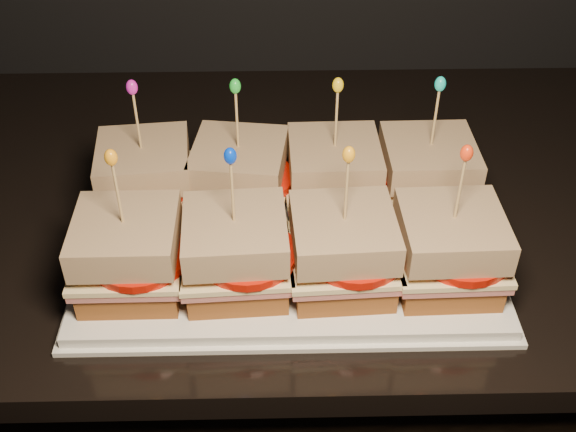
{
  "coord_description": "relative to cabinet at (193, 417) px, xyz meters",
  "views": [
    {
      "loc": [
        0.54,
        0.96,
        1.47
      ],
      "look_at": [
        0.56,
        1.56,
        0.98
      ],
      "focal_mm": 45.0,
      "sensor_mm": 36.0,
      "label": 1
    }
  ],
  "objects": [
    {
      "name": "sandwich_6_tomato",
      "position": [
        0.22,
        -0.2,
        0.54
      ],
      "size": [
        0.1,
        0.1,
        0.01
      ],
      "primitive_type": "cylinder",
      "color": "red",
      "rests_on": "sandwich_6_cheese"
    },
    {
      "name": "platter",
      "position": [
        0.16,
        -0.13,
        0.49
      ],
      "size": [
        0.45,
        0.28,
        0.02
      ],
      "primitive_type": "cube",
      "color": "white",
      "rests_on": "granite_slab"
    },
    {
      "name": "sandwich_2_tomato",
      "position": [
        0.22,
        -0.07,
        0.54
      ],
      "size": [
        0.1,
        0.1,
        0.01
      ],
      "primitive_type": "cylinder",
      "color": "red",
      "rests_on": "sandwich_2_cheese"
    },
    {
      "name": "sandwich_0_bread_bot",
      "position": [
        -0.0,
        -0.06,
        0.51
      ],
      "size": [
        0.11,
        0.11,
        0.03
      ],
      "primitive_type": "cube",
      "rotation": [
        0.0,
        0.0,
        0.1
      ],
      "color": "brown",
      "rests_on": "platter"
    },
    {
      "name": "sandwich_3_tomato",
      "position": [
        0.33,
        -0.07,
        0.54
      ],
      "size": [
        0.1,
        0.1,
        0.01
      ],
      "primitive_type": "cylinder",
      "color": "red",
      "rests_on": "sandwich_3_cheese"
    },
    {
      "name": "sandwich_0_pick",
      "position": [
        -0.0,
        -0.06,
        0.61
      ],
      "size": [
        0.0,
        0.0,
        0.09
      ],
      "primitive_type": "cylinder",
      "color": "tan",
      "rests_on": "sandwich_0_bread_top"
    },
    {
      "name": "sandwich_5_cheese",
      "position": [
        0.1,
        -0.19,
        0.54
      ],
      "size": [
        0.12,
        0.11,
        0.01
      ],
      "primitive_type": "cube",
      "rotation": [
        0.0,
        0.0,
        0.06
      ],
      "color": "#FEE6A3",
      "rests_on": "sandwich_5_ham"
    },
    {
      "name": "sandwich_5_ham",
      "position": [
        0.1,
        -0.19,
        0.53
      ],
      "size": [
        0.11,
        0.11,
        0.01
      ],
      "primitive_type": "cube",
      "rotation": [
        0.0,
        0.0,
        0.06
      ],
      "color": "#BB6962",
      "rests_on": "sandwich_5_bread_bot"
    },
    {
      "name": "sandwich_2_bread_bot",
      "position": [
        0.21,
        -0.06,
        0.51
      ],
      "size": [
        0.1,
        0.1,
        0.03
      ],
      "primitive_type": "cube",
      "rotation": [
        0.0,
        0.0,
        0.02
      ],
      "color": "brown",
      "rests_on": "platter"
    },
    {
      "name": "sandwich_3_bread_top",
      "position": [
        0.32,
        -0.06,
        0.56
      ],
      "size": [
        0.1,
        0.1,
        0.03
      ],
      "primitive_type": "cube",
      "rotation": [
        0.0,
        0.0,
        0.02
      ],
      "color": "brown",
      "rests_on": "sandwich_3_tomato"
    },
    {
      "name": "sandwich_5_bread_bot",
      "position": [
        0.1,
        -0.19,
        0.51
      ],
      "size": [
        0.1,
        0.1,
        0.03
      ],
      "primitive_type": "cube",
      "rotation": [
        0.0,
        0.0,
        0.06
      ],
      "color": "brown",
      "rests_on": "platter"
    },
    {
      "name": "sandwich_2_frill",
      "position": [
        0.21,
        -0.06,
        0.66
      ],
      "size": [
        0.01,
        0.01,
        0.02
      ],
      "primitive_type": "ellipsoid",
      "color": "yellow",
      "rests_on": "sandwich_2_pick"
    },
    {
      "name": "sandwich_7_cheese",
      "position": [
        0.32,
        -0.19,
        0.54
      ],
      "size": [
        0.11,
        0.11,
        0.01
      ],
      "primitive_type": "cube",
      "rotation": [
        0.0,
        0.0,
        0.03
      ],
      "color": "#FEE6A3",
      "rests_on": "sandwich_7_ham"
    },
    {
      "name": "sandwich_3_frill",
      "position": [
        0.32,
        -0.06,
        0.66
      ],
      "size": [
        0.01,
        0.01,
        0.02
      ],
      "primitive_type": "ellipsoid",
      "color": "#13BDAB",
      "rests_on": "sandwich_3_pick"
    },
    {
      "name": "sandwich_1_tomato",
      "position": [
        0.12,
        -0.07,
        0.54
      ],
      "size": [
        0.1,
        0.1,
        0.01
      ],
      "primitive_type": "cylinder",
      "color": "red",
      "rests_on": "sandwich_1_cheese"
    },
    {
      "name": "platter_rim",
      "position": [
        0.16,
        -0.13,
        0.48
      ],
      "size": [
        0.46,
        0.29,
        0.01
      ],
      "primitive_type": "cube",
      "color": "white",
      "rests_on": "granite_slab"
    },
    {
      "name": "sandwich_7_bread_top",
      "position": [
        0.32,
        -0.19,
        0.56
      ],
      "size": [
        0.1,
        0.1,
        0.03
      ],
      "primitive_type": "cube",
      "rotation": [
        0.0,
        0.0,
        0.03
      ],
      "color": "brown",
      "rests_on": "sandwich_7_tomato"
    },
    {
      "name": "sandwich_0_tomato",
      "position": [
        0.01,
        -0.07,
        0.54
      ],
      "size": [
        0.1,
        0.1,
        0.01
      ],
      "primitive_type": "cylinder",
      "color": "red",
      "rests_on": "sandwich_0_cheese"
    },
    {
      "name": "sandwich_4_bread_bot",
      "position": [
        -0.0,
        -0.19,
        0.51
      ],
      "size": [
        0.1,
        0.1,
        0.03
      ],
      "primitive_type": "cube",
      "rotation": [
        0.0,
        0.0,
        0.01
      ],
      "color": "brown",
      "rests_on": "platter"
    },
    {
      "name": "sandwich_6_frill",
      "position": [
        0.21,
        -0.19,
        0.66
      ],
      "size": [
        0.01,
        0.01,
        0.02
      ],
      "primitive_type": "ellipsoid",
      "color": "orange",
      "rests_on": "sandwich_6_pick"
    },
    {
      "name": "granite_slab",
      "position": [
        0.0,
        0.0,
        0.46
      ],
      "size": [
        2.48,
        0.64,
        0.03
      ],
      "primitive_type": "cube",
      "color": "black",
      "rests_on": "cabinet"
    },
    {
      "name": "sandwich_6_bread_top",
      "position": [
        0.21,
        -0.19,
        0.56
      ],
      "size": [
        0.11,
        0.11,
        0.03
      ],
      "primitive_type": "cube",
      "rotation": [
        0.0,
        0.0,
        0.05
      ],
      "color": "brown",
      "rests_on": "sandwich_6_tomato"
    },
    {
      "name": "sandwich_1_pick",
      "position": [
        0.1,
        -0.06,
        0.61
      ],
      "size": [
        0.0,
        0.0,
        0.09
      ],
      "primitive_type": "cylinder",
      "color": "tan",
      "rests_on": "sandwich_1_bread_top"
    },
    {
      "name": "sandwich_1_bread_bot",
      "position": [
        0.1,
        -0.06,
        0.51
      ],
      "size": [
        0.11,
        0.11,
        0.03
      ],
      "primitive_type": "cube",
      "rotation": [
        0.0,
        0.0,
        -0.13
      ],
      "color": "brown",
      "rests_on": "platter"
    },
    {
      "name": "sandwich_1_bread_top",
      "position": [
        0.1,
        -0.06,
        0.56
      ],
      "size": [
        0.11,
        0.11,
        0.03
      ],
      "primitive_type": "cube",
      "rotation": [
        0.0,
        0.0,
        -0.13
      ],
      "color": "brown",
      "rests_on": "sandwich_1_tomato"
    },
    {
      "name": "sandwich_6_cheese",
      "position": [
        0.21,
        -0.19,
        0.54
      ],
      "size": [
        0.12,
        0.11,
        0.01
      ],
      "primitive_type": "cube",
      "rotation": [
        0.0,
        0.0,
        0.05
      ],
      "color": "#FEE6A3",
      "rests_on": "sandwich_6_ham"
    },
    {
      "name": "sandwich_5_bread_top",
      "position": [
        0.1,
        -0.19,
        0.56
      ],
      "size": [
        0.11,
        0.11,
        0.03
      ],
      "primitive_type": "cube",
      "rotation": [
        0.0,
        0.0,
        0.06
      ],
      "color": "brown",
      "rests_on": "sandwich_5_tomato"
    },
    {
      "name": "sandwich_0_ham",
      "position": [
        -0.0,
        -0.06,
        0.53
      ],
      "size": [
        0.12,
        0.12,
        0.01
      ],
      "primitive_type": "cube",
      "rotation": [
        0.0,
        0.0,
        0.1
      ],
      "color": "#BB6962",
      "rests_on": "sandwich_0_bread_bot"
    },
    {
      "name": "sandwich_3_pick",
      "position": [
        0.32,
        -0.06,
        0.61
      ],
      "size": [
        0.0,
        0.0,
        0.09
      ],
      "primitive_type": "cylinder",
      "color": "tan",
      "rests_on": "sandwich_3_bread_top"
    },
    {
      "name": "sandwich_5_tomato",
      "position": [
        0.12,
        -0.2,
        0.54
      ],
      "size": [
        0.1,
        0.1,
        0.01
      ],
      "primitive_type": "cylinder",
      "color": "red",
      "rests_on": "sandwich_5_cheese"
    },
    {
      "name": "sandwich_2_pick",
      "position": [
        0.21,
        -0.06,
        0.61
      ],
      "size": [
        0.0,
        0.0,
        0.09
      ],
      "primitive_type": "cylinder",
      "color": "tan",
      "rests_on": "sandwich_2_bread_top"
    },
    {
      "name": "sandwich_2_cheese",
      "position": [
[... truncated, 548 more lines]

